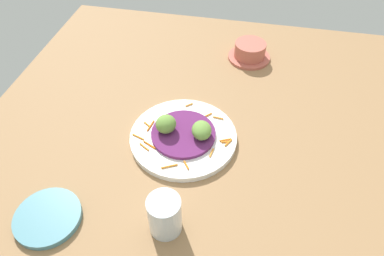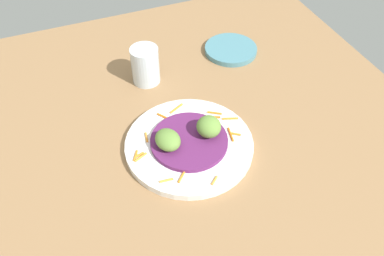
% 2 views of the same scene
% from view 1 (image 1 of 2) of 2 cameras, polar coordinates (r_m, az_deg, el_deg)
% --- Properties ---
extents(table_surface, '(1.10, 1.10, 0.02)m').
position_cam_1_polar(table_surface, '(0.84, 1.76, -1.63)').
color(table_surface, '#936D47').
rests_on(table_surface, ground).
extents(main_plate, '(0.25, 0.25, 0.01)m').
position_cam_1_polar(main_plate, '(0.82, -1.40, -1.47)').
color(main_plate, white).
rests_on(main_plate, table_surface).
extents(cabbage_bed, '(0.15, 0.15, 0.01)m').
position_cam_1_polar(cabbage_bed, '(0.81, -1.41, -0.93)').
color(cabbage_bed, '#60235B').
rests_on(cabbage_bed, main_plate).
extents(carrot_garnish, '(0.23, 0.22, 0.00)m').
position_cam_1_polar(carrot_garnish, '(0.81, -1.68, -1.57)').
color(carrot_garnish, orange).
rests_on(carrot_garnish, main_plate).
extents(guac_scoop_left, '(0.05, 0.05, 0.04)m').
position_cam_1_polar(guac_scoop_left, '(0.80, -4.25, 0.65)').
color(guac_scoop_left, olive).
rests_on(guac_scoop_left, cabbage_bed).
extents(guac_scoop_center, '(0.06, 0.06, 0.03)m').
position_cam_1_polar(guac_scoop_center, '(0.79, 1.41, -0.34)').
color(guac_scoop_center, olive).
rests_on(guac_scoop_center, cabbage_bed).
extents(side_plate_small, '(0.13, 0.13, 0.01)m').
position_cam_1_polar(side_plate_small, '(0.75, -22.33, -13.23)').
color(side_plate_small, teal).
rests_on(side_plate_small, table_surface).
extents(terracotta_bowl, '(0.12, 0.12, 0.05)m').
position_cam_1_polar(terracotta_bowl, '(1.07, 9.34, 12.11)').
color(terracotta_bowl, '#B75B4C').
rests_on(terracotta_bowl, table_surface).
extents(water_glass, '(0.06, 0.06, 0.09)m').
position_cam_1_polar(water_glass, '(0.66, -4.45, -13.89)').
color(water_glass, silver).
rests_on(water_glass, table_surface).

